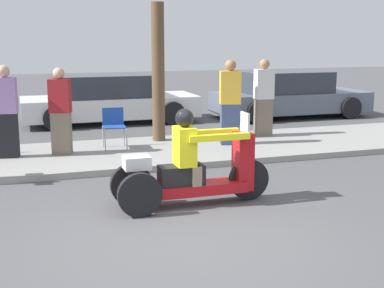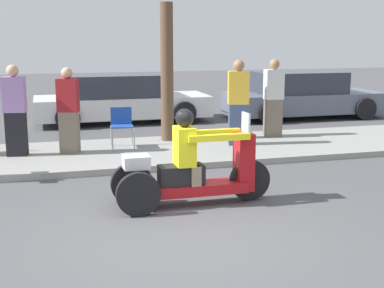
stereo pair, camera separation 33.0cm
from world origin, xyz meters
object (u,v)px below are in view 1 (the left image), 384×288
Objects in this scene: spectator_end_of_line at (61,113)px; parked_car_lot_far at (288,95)px; folding_chair_set_back at (114,123)px; spectator_near_curb at (6,113)px; spectator_far_back at (264,99)px; spectator_by_tree at (230,104)px; motorcycle_trike at (191,171)px; tree_trunk at (158,73)px; parked_car_lot_right at (107,100)px.

spectator_end_of_line reaches higher than parked_car_lot_far.
parked_car_lot_far is (5.86, 3.39, 0.03)m from folding_chair_set_back.
spectator_near_curb is 0.99× the size of spectator_far_back.
spectator_far_back is 3.57m from folding_chair_set_back.
spectator_by_tree is 2.48m from folding_chair_set_back.
motorcycle_trike is 3.87m from spectator_end_of_line.
spectator_near_curb is at bearing -166.67° from tree_trunk.
parked_car_lot_far is at bearing 28.01° from spectator_end_of_line.
tree_trunk is at bearing 175.74° from spectator_far_back.
motorcycle_trike is at bearing -126.85° from parked_car_lot_far.
spectator_by_tree is at bearing -66.75° from parked_car_lot_right.
parked_car_lot_far is (5.34, -0.58, 0.01)m from parked_car_lot_right.
parked_car_lot_far is at bearing 30.07° from folding_chair_set_back.
spectator_far_back is at bearing 5.76° from spectator_near_curb.
tree_trunk reaches higher than parked_car_lot_far.
spectator_far_back is 2.55m from tree_trunk.
motorcycle_trike is 0.51× the size of parked_car_lot_far.
spectator_far_back is 0.37× the size of parked_car_lot_right.
parked_car_lot_far is at bearing 53.39° from spectator_far_back.
spectator_far_back is 1.33m from spectator_by_tree.
spectator_near_curb is at bearing -171.91° from folding_chair_set_back.
spectator_far_back is 0.59× the size of tree_trunk.
tree_trunk reaches higher than spectator_by_tree.
spectator_end_of_line is 1.17m from folding_chair_set_back.
spectator_end_of_line is at bearing 177.71° from spectator_by_tree.
spectator_end_of_line is 4.57m from parked_car_lot_right.
spectator_end_of_line is 0.94× the size of spectator_by_tree.
spectator_far_back reaches higher than spectator_end_of_line.
spectator_near_curb reaches higher than motorcycle_trike.
tree_trunk reaches higher than spectator_end_of_line.
spectator_by_tree reaches higher than motorcycle_trike.
parked_car_lot_far is (3.45, 3.83, -0.33)m from spectator_by_tree.
motorcycle_trike reaches higher than folding_chair_set_back.
spectator_near_curb reaches higher than folding_chair_set_back.
parked_car_lot_far is at bearing -6.15° from parked_car_lot_right.
spectator_end_of_line reaches higher than motorcycle_trike.
folding_chair_set_back is at bearing -157.23° from tree_trunk.
spectator_near_curb reaches higher than spectator_end_of_line.
motorcycle_trike is 1.30× the size of spectator_by_tree.
spectator_near_curb is 1.00m from spectator_end_of_line.
parked_car_lot_far is (2.32, 3.12, -0.32)m from spectator_far_back.
spectator_by_tree reaches higher than parked_car_lot_right.
tree_trunk is (0.56, -3.51, 0.97)m from parked_car_lot_right.
spectator_by_tree reaches higher than spectator_far_back.
tree_trunk is (2.17, 0.75, 0.68)m from spectator_end_of_line.
spectator_by_tree reaches higher than folding_chair_set_back.
tree_trunk reaches higher than spectator_far_back.
parked_car_lot_right is at bearing 69.42° from spectator_end_of_line.
parked_car_lot_right is at bearing 58.60° from spectator_near_curb.
spectator_end_of_line is 7.87m from parked_car_lot_far.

